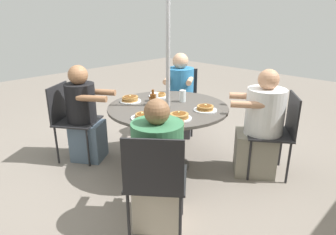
% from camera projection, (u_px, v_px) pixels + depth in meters
% --- Properties ---
extents(ground_plane, '(12.00, 12.00, 0.00)m').
position_uv_depth(ground_plane, '(168.00, 165.00, 3.47)').
color(ground_plane, gray).
extents(patio_table, '(1.30, 1.30, 0.72)m').
position_uv_depth(patio_table, '(168.00, 115.00, 3.27)').
color(patio_table, '#4C4742').
rests_on(patio_table, ground).
extents(umbrella_pole, '(0.04, 0.04, 2.11)m').
position_uv_depth(umbrella_pole, '(168.00, 75.00, 3.12)').
color(umbrella_pole, '#ADADB2').
rests_on(umbrella_pole, ground).
extents(patio_chair_north, '(0.63, 0.63, 0.89)m').
position_uv_depth(patio_chair_north, '(278.00, 129.00, 3.13)').
color(patio_chair_north, '#232326').
rests_on(patio_chair_north, ground).
extents(diner_north, '(0.61, 0.64, 1.15)m').
position_uv_depth(diner_north, '(260.00, 129.00, 3.16)').
color(diner_north, gray).
rests_on(diner_north, ground).
extents(patio_chair_east, '(0.63, 0.63, 0.89)m').
position_uv_depth(patio_chair_east, '(181.00, 95.00, 4.38)').
color(patio_chair_east, '#232326').
rests_on(patio_chair_east, ground).
extents(diner_east, '(0.60, 0.57, 1.15)m').
position_uv_depth(diner_east, '(180.00, 99.00, 4.21)').
color(diner_east, '#3D3D42').
rests_on(diner_east, ground).
extents(patio_chair_south, '(0.63, 0.63, 0.89)m').
position_uv_depth(patio_chair_south, '(70.00, 116.00, 3.50)').
color(patio_chair_south, '#232326').
rests_on(patio_chair_south, ground).
extents(diner_south, '(0.55, 0.60, 1.13)m').
position_uv_depth(diner_south, '(85.00, 117.00, 3.47)').
color(diner_south, slate).
rests_on(diner_south, ground).
extents(patio_chair_west, '(0.64, 0.64, 0.89)m').
position_uv_depth(patio_chair_west, '(155.00, 178.00, 2.21)').
color(patio_chair_west, '#232326').
rests_on(patio_chair_west, ground).
extents(diner_west, '(0.62, 0.61, 1.09)m').
position_uv_depth(diner_west, '(158.00, 170.00, 2.39)').
color(diner_west, beige).
rests_on(diner_west, ground).
extents(pancake_plate_a, '(0.24, 0.24, 0.07)m').
position_uv_depth(pancake_plate_a, '(205.00, 108.00, 3.08)').
color(pancake_plate_a, white).
rests_on(pancake_plate_a, patio_table).
extents(pancake_plate_b, '(0.24, 0.24, 0.06)m').
position_uv_depth(pancake_plate_b, '(143.00, 116.00, 2.85)').
color(pancake_plate_b, white).
rests_on(pancake_plate_b, patio_table).
extents(pancake_plate_c, '(0.24, 0.24, 0.07)m').
position_uv_depth(pancake_plate_c, '(179.00, 116.00, 2.84)').
color(pancake_plate_c, white).
rests_on(pancake_plate_c, patio_table).
extents(pancake_plate_d, '(0.24, 0.24, 0.08)m').
position_uv_depth(pancake_plate_d, '(130.00, 99.00, 3.38)').
color(pancake_plate_d, white).
rests_on(pancake_plate_d, patio_table).
extents(pancake_plate_e, '(0.24, 0.24, 0.05)m').
position_uv_depth(pancake_plate_e, '(159.00, 95.00, 3.58)').
color(pancake_plate_e, white).
rests_on(pancake_plate_e, patio_table).
extents(syrup_bottle, '(0.09, 0.06, 0.17)m').
position_uv_depth(syrup_bottle, '(153.00, 99.00, 3.26)').
color(syrup_bottle, brown).
rests_on(syrup_bottle, patio_table).
extents(coffee_cup, '(0.09, 0.09, 0.10)m').
position_uv_depth(coffee_cup, '(154.00, 97.00, 3.40)').
color(coffee_cup, white).
rests_on(coffee_cup, patio_table).
extents(drinking_glass_a, '(0.07, 0.07, 0.13)m').
position_uv_depth(drinking_glass_a, '(182.00, 96.00, 3.37)').
color(drinking_glass_a, silver).
rests_on(drinking_glass_a, patio_table).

